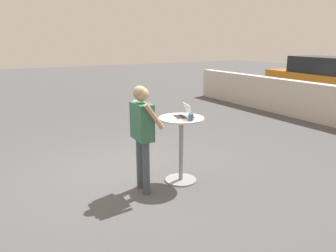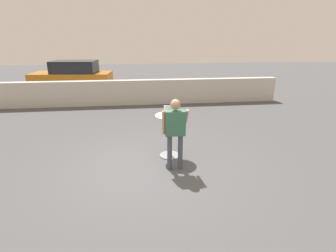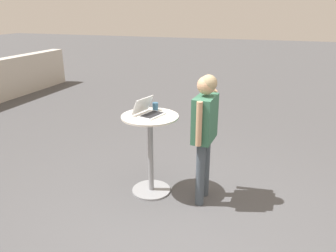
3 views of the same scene
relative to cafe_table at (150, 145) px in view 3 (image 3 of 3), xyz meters
The scene contains 5 objects.
ground_plane 1.10m from the cafe_table, 133.04° to the right, with size 50.00×50.00×0.00m, color #4C4C4F.
cafe_table is the anchor object (origin of this frame).
laptop 0.46m from the cafe_table, 61.12° to the left, with size 0.41×0.38×0.22m.
coffee_mug 0.52m from the cafe_table, ahead, with size 0.11×0.08×0.10m.
standing_person 0.80m from the cafe_table, 88.32° to the right, with size 0.59×0.35×1.66m.
Camera 3 is at (-3.08, -0.86, 2.37)m, focal length 35.00 mm.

